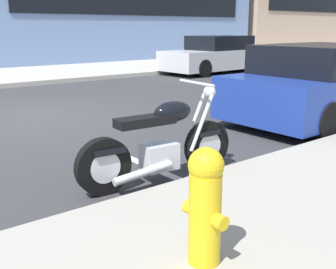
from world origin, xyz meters
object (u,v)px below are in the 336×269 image
object	(u,v)px
parked_car_mid_block	(325,84)
fire_hydrant	(205,203)
parked_motorcycle	(161,145)
car_opposite_curb	(218,55)

from	to	relation	value
parked_car_mid_block	fire_hydrant	xyz separation A→B (m)	(-5.30, -2.37, -0.10)
parked_car_mid_block	fire_hydrant	world-z (taller)	parked_car_mid_block
fire_hydrant	parked_motorcycle	bearing A→B (deg)	61.17
car_opposite_curb	fire_hydrant	bearing A→B (deg)	42.22
parked_motorcycle	car_opposite_curb	xyz separation A→B (m)	(8.83, 7.94, 0.23)
parked_car_mid_block	fire_hydrant	size ratio (longest dim) A/B	5.09
fire_hydrant	parked_car_mid_block	bearing A→B (deg)	24.07
parked_car_mid_block	parked_motorcycle	bearing A→B (deg)	-171.82
parked_car_mid_block	car_opposite_curb	xyz separation A→B (m)	(4.48, 7.28, -0.02)
parked_motorcycle	fire_hydrant	bearing A→B (deg)	-114.73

